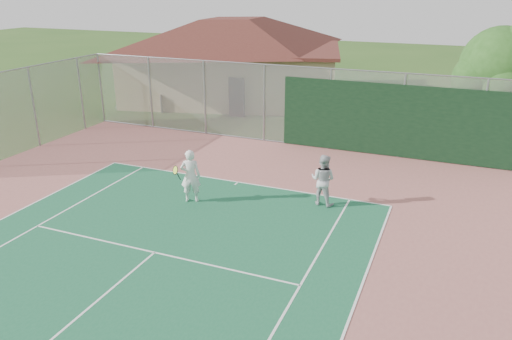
{
  "coord_description": "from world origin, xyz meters",
  "views": [
    {
      "loc": [
        7.02,
        -3.48,
        6.85
      ],
      "look_at": [
        1.42,
        10.15,
        1.3
      ],
      "focal_mm": 35.0,
      "sensor_mm": 36.0,
      "label": 1
    }
  ],
  "objects": [
    {
      "name": "player_white_front",
      "position": [
        -0.75,
        9.76,
        0.9
      ],
      "size": [
        0.96,
        0.81,
        1.79
      ],
      "rotation": [
        0.0,
        0.0,
        3.54
      ],
      "color": "silver",
      "rests_on": "ground"
    },
    {
      "name": "bleachers",
      "position": [
        -9.76,
        20.45,
        0.54
      ],
      "size": [
        3.12,
        2.26,
        1.02
      ],
      "rotation": [
        0.0,
        0.0,
        0.28
      ],
      "color": "#AC3A27",
      "rests_on": "ground"
    },
    {
      "name": "side_fence_left",
      "position": [
        -10.0,
        12.5,
        1.75
      ],
      "size": [
        0.08,
        9.0,
        3.5
      ],
      "color": "gray",
      "rests_on": "ground"
    },
    {
      "name": "clubhouse",
      "position": [
        -6.01,
        24.65,
        2.93
      ],
      "size": [
        15.19,
        12.0,
        5.78
      ],
      "rotation": [
        0.0,
        0.0,
        0.26
      ],
      "color": "tan",
      "rests_on": "ground"
    },
    {
      "name": "tree",
      "position": [
        8.54,
        19.47,
        3.52
      ],
      "size": [
        3.84,
        3.63,
        5.35
      ],
      "color": "#382814",
      "rests_on": "ground"
    },
    {
      "name": "back_fence",
      "position": [
        2.11,
        16.98,
        1.67
      ],
      "size": [
        20.08,
        0.11,
        3.53
      ],
      "color": "gray",
      "rests_on": "ground"
    },
    {
      "name": "player_grey_back",
      "position": [
        3.33,
        11.2,
        0.85
      ],
      "size": [
        0.9,
        0.75,
        1.7
      ],
      "rotation": [
        0.0,
        0.0,
        3.01
      ],
      "color": "#AFB1B4",
      "rests_on": "ground"
    }
  ]
}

